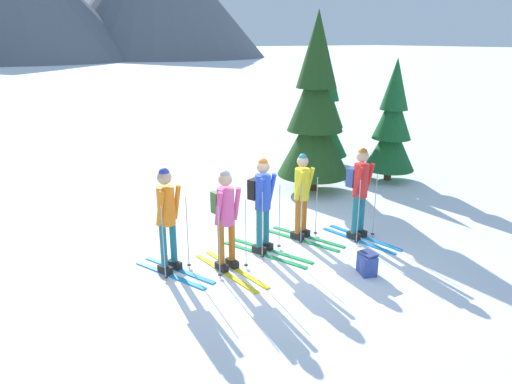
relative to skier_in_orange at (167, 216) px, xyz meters
name	(u,v)px	position (x,y,z in m)	size (l,w,h in m)	color
ground_plane	(259,253)	(1.63, -0.17, -1.00)	(400.00, 400.00, 0.00)	white
skier_in_orange	(167,216)	(0.00, 0.00, 0.00)	(0.90, 1.55, 1.80)	#1E84D1
skier_in_pink	(225,215)	(0.85, -0.40, -0.02)	(0.60, 1.72, 1.74)	yellow
skier_in_blue	(262,200)	(1.73, -0.13, -0.01)	(0.99, 1.77, 1.76)	green
skier_in_yellow	(302,193)	(2.69, 0.00, -0.08)	(0.88, 1.62, 1.69)	green
skier_in_red	(360,188)	(3.63, -0.54, 0.02)	(0.65, 1.67, 1.80)	#1E84D1
pine_tree_near	(315,112)	(4.76, 2.33, 1.00)	(1.81, 1.81, 4.37)	#51381E
pine_tree_mid	(392,126)	(7.09, 1.99, 0.49)	(1.35, 1.35, 3.26)	#51381E
pine_tree_far	(326,116)	(6.59, 4.16, 0.52)	(1.38, 1.38, 3.33)	#51381E
backpack_on_snow_front	(367,263)	(2.77, -1.74, -0.81)	(0.33, 0.38, 0.38)	#384C99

